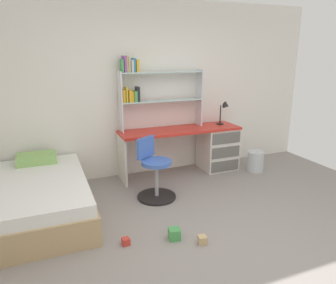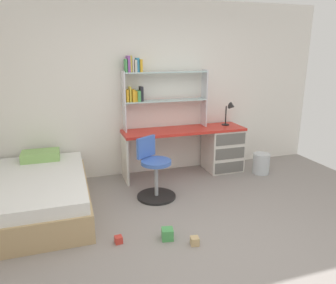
# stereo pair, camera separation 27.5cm
# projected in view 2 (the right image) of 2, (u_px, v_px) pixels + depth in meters

# --- Properties ---
(ground_plane) EXTENTS (5.67, 5.71, 0.02)m
(ground_plane) POSITION_uv_depth(u_px,v_px,m) (222.00, 251.00, 3.13)
(ground_plane) COLOR gray
(room_shell) EXTENTS (5.67, 5.71, 2.67)m
(room_shell) POSITION_uv_depth(u_px,v_px,m) (81.00, 105.00, 3.50)
(room_shell) COLOR white
(room_shell) RESTS_ON ground_plane
(desk) EXTENTS (1.93, 0.53, 0.74)m
(desk) POSITION_uv_depth(u_px,v_px,m) (213.00, 146.00, 5.17)
(desk) COLOR red
(desk) RESTS_ON ground_plane
(bookshelf_hutch) EXTENTS (1.31, 0.22, 1.11)m
(bookshelf_hutch) POSITION_uv_depth(u_px,v_px,m) (153.00, 87.00, 4.76)
(bookshelf_hutch) COLOR silver
(bookshelf_hutch) RESTS_ON desk
(desk_lamp) EXTENTS (0.20, 0.17, 0.38)m
(desk_lamp) POSITION_uv_depth(u_px,v_px,m) (231.00, 110.00, 5.12)
(desk_lamp) COLOR black
(desk_lamp) RESTS_ON desk
(swivel_chair) EXTENTS (0.52, 0.52, 0.82)m
(swivel_chair) POSITION_uv_depth(u_px,v_px,m) (155.00, 174.00, 4.22)
(swivel_chair) COLOR black
(swivel_chair) RESTS_ON ground_plane
(bed_platform) EXTENTS (1.14, 1.84, 0.58)m
(bed_platform) POSITION_uv_depth(u_px,v_px,m) (40.00, 194.00, 3.86)
(bed_platform) COLOR tan
(bed_platform) RESTS_ON ground_plane
(waste_bin) EXTENTS (0.27, 0.27, 0.33)m
(waste_bin) POSITION_uv_depth(u_px,v_px,m) (261.00, 163.00, 5.11)
(waste_bin) COLOR silver
(waste_bin) RESTS_ON ground_plane
(toy_block_red_0) EXTENTS (0.08, 0.08, 0.07)m
(toy_block_red_0) POSITION_uv_depth(u_px,v_px,m) (119.00, 240.00, 3.25)
(toy_block_red_0) COLOR red
(toy_block_red_0) RESTS_ON ground_plane
(toy_block_green_1) EXTENTS (0.14, 0.14, 0.12)m
(toy_block_green_1) POSITION_uv_depth(u_px,v_px,m) (167.00, 234.00, 3.31)
(toy_block_green_1) COLOR #479E51
(toy_block_green_1) RESTS_ON ground_plane
(toy_block_natural_2) EXTENTS (0.10, 0.10, 0.08)m
(toy_block_natural_2) POSITION_uv_depth(u_px,v_px,m) (195.00, 241.00, 3.22)
(toy_block_natural_2) COLOR tan
(toy_block_natural_2) RESTS_ON ground_plane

